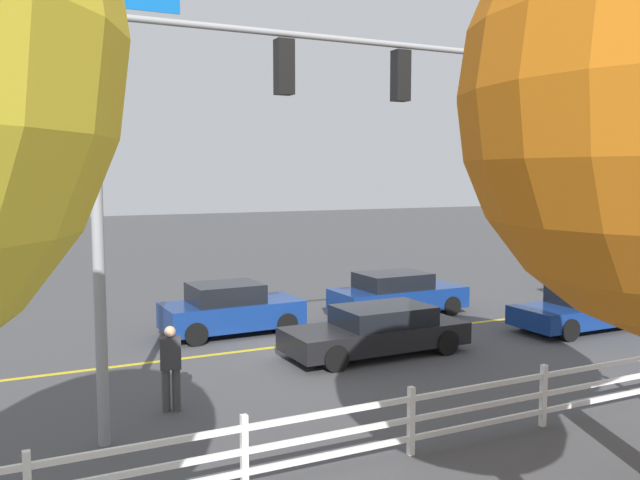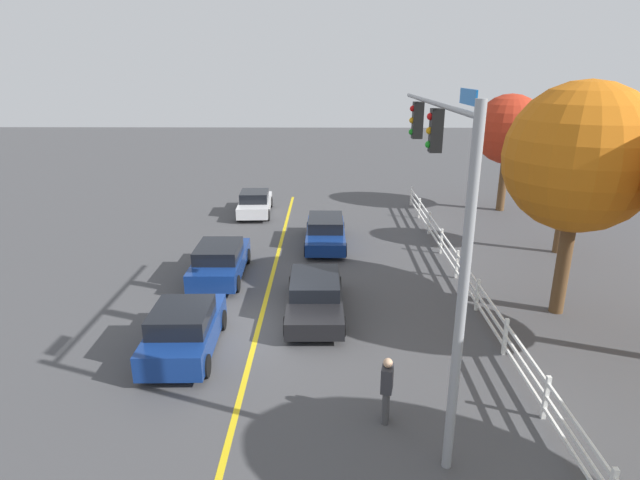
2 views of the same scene
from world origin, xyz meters
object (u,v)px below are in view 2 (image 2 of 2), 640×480
(tree_1, at_px, (569,164))
(tree_3, at_px, (509,130))
(tree_4, at_px, (580,158))
(car_3, at_px, (184,330))
(car_4, at_px, (315,295))
(car_1, at_px, (326,232))
(car_2, at_px, (255,203))
(car_0, at_px, (220,261))
(pedestrian, at_px, (387,387))

(tree_1, height_order, tree_3, tree_3)
(tree_1, distance_m, tree_4, 6.69)
(car_3, xyz_separation_m, tree_4, (-2.80, 12.05, 4.56))
(car_4, bearing_deg, tree_1, 118.71)
(tree_3, bearing_deg, tree_1, 1.56)
(car_4, relative_size, tree_3, 0.72)
(car_1, relative_size, car_2, 1.08)
(car_0, relative_size, car_2, 1.01)
(car_3, relative_size, car_4, 0.84)
(car_4, relative_size, pedestrian, 2.83)
(pedestrian, bearing_deg, car_1, -71.14)
(car_1, distance_m, pedestrian, 12.96)
(car_4, relative_size, tree_1, 0.87)
(tree_1, bearing_deg, pedestrian, -37.28)
(car_1, height_order, car_3, car_3)
(car_4, bearing_deg, tree_4, 89.97)
(car_4, relative_size, tree_4, 0.62)
(pedestrian, xyz_separation_m, tree_4, (-5.87, 6.51, 4.36))
(tree_4, bearing_deg, car_1, -131.39)
(tree_3, relative_size, tree_4, 0.87)
(car_4, xyz_separation_m, tree_3, (-13.52, 10.67, 4.06))
(car_4, height_order, tree_3, tree_3)
(car_3, xyz_separation_m, pedestrian, (3.07, 5.54, 0.21))
(car_2, height_order, tree_3, tree_3)
(car_2, xyz_separation_m, tree_4, (12.38, 12.00, 4.64))
(car_4, height_order, tree_4, tree_4)
(tree_4, bearing_deg, car_2, -135.88)
(car_0, bearing_deg, tree_1, -78.88)
(car_2, bearing_deg, tree_4, -138.63)
(car_1, bearing_deg, tree_1, 84.80)
(car_0, bearing_deg, car_1, -46.67)
(tree_1, relative_size, tree_3, 0.82)
(car_4, distance_m, pedestrian, 6.02)
(car_2, height_order, tree_4, tree_4)
(car_4, bearing_deg, car_0, -129.43)
(car_2, height_order, pedestrian, pedestrian)
(car_3, distance_m, car_4, 4.61)
(car_1, xyz_separation_m, car_2, (-5.37, -4.06, 0.00))
(car_1, distance_m, tree_4, 11.57)
(car_1, height_order, pedestrian, pedestrian)
(car_3, xyz_separation_m, tree_1, (-8.85, 14.62, 3.31))
(car_1, bearing_deg, tree_3, 121.78)
(tree_4, bearing_deg, car_0, -103.58)
(car_3, height_order, tree_1, tree_1)
(car_2, height_order, car_4, car_2)
(car_0, relative_size, pedestrian, 2.62)
(car_0, bearing_deg, tree_3, -55.05)
(car_0, xyz_separation_m, tree_3, (-10.46, 14.51, 3.99))
(car_0, xyz_separation_m, car_3, (5.73, 0.09, 0.03))
(pedestrian, height_order, tree_1, tree_1)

